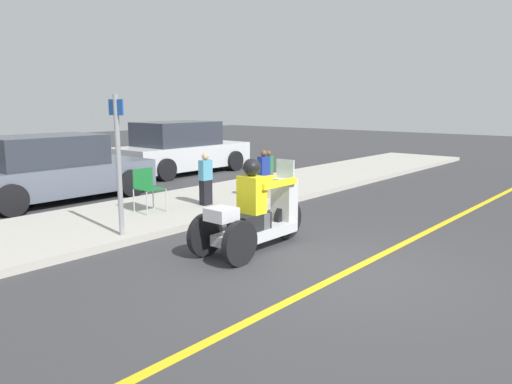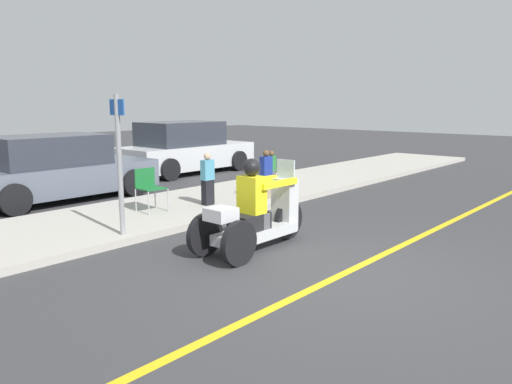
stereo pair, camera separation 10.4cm
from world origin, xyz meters
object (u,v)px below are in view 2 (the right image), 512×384
object	(u,v)px
motorcycle_trike	(256,217)
spectator_with_child	(266,175)
folding_chair_set_back	(149,185)
spectator_near_curb	(271,171)
street_sign	(119,160)
spectator_mid_group	(208,180)
parked_car_lot_right	(56,170)
parked_car_lot_far	(185,149)

from	to	relation	value
motorcycle_trike	spectator_with_child	world-z (taller)	motorcycle_trike
folding_chair_set_back	spectator_near_curb	bearing A→B (deg)	-5.10
spectator_with_child	street_sign	world-z (taller)	street_sign
spectator_mid_group	folding_chair_set_back	size ratio (longest dim) A/B	1.30
spectator_with_child	spectator_near_curb	xyz separation A→B (m)	(0.92, 0.60, -0.06)
folding_chair_set_back	street_sign	world-z (taller)	street_sign
spectator_mid_group	folding_chair_set_back	world-z (taller)	spectator_mid_group
parked_car_lot_right	folding_chair_set_back	bearing A→B (deg)	-83.04
spectator_with_child	spectator_mid_group	size ratio (longest dim) A/B	1.00
spectator_mid_group	street_sign	size ratio (longest dim) A/B	0.48
parked_car_lot_right	street_sign	bearing A→B (deg)	-103.91
parked_car_lot_right	street_sign	xyz separation A→B (m)	(-1.00, -4.06, 0.62)
street_sign	motorcycle_trike	bearing A→B (deg)	-59.73
parked_car_lot_far	parked_car_lot_right	bearing A→B (deg)	-166.16
motorcycle_trike	folding_chair_set_back	size ratio (longest dim) A/B	2.63
spectator_near_curb	parked_car_lot_far	bearing A→B (deg)	75.82
motorcycle_trike	street_sign	world-z (taller)	street_sign
folding_chair_set_back	motorcycle_trike	bearing A→B (deg)	-95.25
spectator_with_child	folding_chair_set_back	xyz separation A→B (m)	(-2.44, 0.90, -0.01)
folding_chair_set_back	street_sign	bearing A→B (deg)	-140.49
spectator_with_child	motorcycle_trike	bearing A→B (deg)	-142.51
folding_chair_set_back	street_sign	size ratio (longest dim) A/B	0.37
parked_car_lot_far	motorcycle_trike	bearing A→B (deg)	-123.75
spectator_near_curb	street_sign	bearing A→B (deg)	-170.10
folding_chair_set_back	parked_car_lot_far	distance (m)	6.09
motorcycle_trike	street_sign	bearing A→B (deg)	120.27
spectator_mid_group	parked_car_lot_right	world-z (taller)	parked_car_lot_right
motorcycle_trike	spectator_mid_group	world-z (taller)	motorcycle_trike
spectator_mid_group	motorcycle_trike	bearing A→B (deg)	-119.09
motorcycle_trike	spectator_with_child	distance (m)	3.43
folding_chair_set_back	parked_car_lot_far	xyz separation A→B (m)	(4.48, 4.12, 0.12)
street_sign	parked_car_lot_far	bearing A→B (deg)	41.95
spectator_mid_group	parked_car_lot_right	distance (m)	3.69
motorcycle_trike	spectator_mid_group	xyz separation A→B (m)	(1.42, 2.55, 0.13)
spectator_mid_group	street_sign	bearing A→B (deg)	-164.75
spectator_with_child	spectator_near_curb	distance (m)	1.10
spectator_near_curb	parked_car_lot_far	xyz separation A→B (m)	(1.12, 4.42, 0.17)
motorcycle_trike	spectator_with_child	size ratio (longest dim) A/B	2.03
spectator_with_child	folding_chair_set_back	bearing A→B (deg)	159.72
spectator_near_curb	spectator_with_child	bearing A→B (deg)	-146.62
spectator_with_child	street_sign	distance (m)	3.87
street_sign	spectator_mid_group	bearing A→B (deg)	15.25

